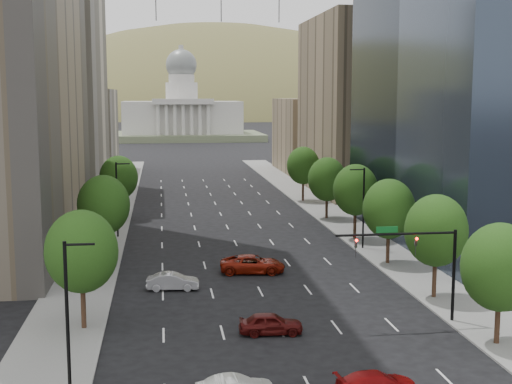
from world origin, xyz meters
name	(u,v)px	position (x,y,z in m)	size (l,w,h in m)	color
sidewalk_left	(97,246)	(-15.50, 60.00, 0.07)	(6.00, 200.00, 0.15)	slate
sidewalk_right	(367,239)	(15.50, 60.00, 0.07)	(6.00, 200.00, 0.15)	slate
midrise_cream_left	(58,91)	(-25.00, 103.00, 17.50)	(14.00, 30.00, 35.00)	beige
filler_left	(82,132)	(-25.00, 136.00, 9.00)	(14.00, 26.00, 18.00)	beige
parking_tan_right	(355,106)	(25.00, 100.00, 15.00)	(14.00, 30.00, 30.00)	#8C7759
filler_right	(313,135)	(25.00, 133.00, 8.00)	(14.00, 26.00, 16.00)	#8C7759
tree_right_0	(500,267)	(14.00, 25.00, 5.39)	(5.20, 5.20, 8.39)	#382316
tree_right_1	(436,231)	(14.00, 36.00, 5.75)	(5.20, 5.20, 8.75)	#382316
tree_right_2	(389,209)	(14.00, 48.00, 5.60)	(5.20, 5.20, 8.61)	#382316
tree_right_3	(356,190)	(14.00, 60.00, 5.89)	(5.20, 5.20, 8.89)	#382316
tree_right_4	(327,179)	(14.00, 74.00, 5.46)	(5.20, 5.20, 8.46)	#382316
tree_right_5	(303,166)	(14.00, 90.00, 5.75)	(5.20, 5.20, 8.75)	#382316
tree_left_0	(81,252)	(-14.00, 32.00, 5.75)	(5.20, 5.20, 8.75)	#382316
tree_left_1	(104,205)	(-14.00, 52.00, 5.96)	(5.20, 5.20, 8.97)	#382316
tree_left_2	(119,178)	(-14.00, 78.00, 5.68)	(5.20, 5.20, 8.68)	#382316
streetlight_rn	(363,206)	(13.44, 55.00, 4.84)	(1.70, 0.20, 9.00)	black
streetlight_ls	(68,316)	(-13.44, 20.00, 4.84)	(1.70, 0.20, 9.00)	black
streetlight_ln	(117,197)	(-13.44, 65.00, 4.84)	(1.70, 0.20, 9.00)	black
traffic_signal	(422,255)	(10.53, 30.00, 5.17)	(9.12, 0.40, 7.38)	black
capitol	(182,117)	(0.00, 249.71, 8.58)	(60.00, 40.00, 35.20)	#596647
foothills	(210,157)	(34.67, 599.39, -37.78)	(720.00, 413.00, 263.00)	olive
car_red_near	(377,384)	(3.50, 18.34, 0.69)	(1.93, 4.74, 1.38)	#970B0C
car_maroon	(271,323)	(-0.80, 29.23, 0.77)	(1.82, 4.53, 1.54)	#430C0B
car_silver	(173,281)	(-7.46, 41.58, 0.75)	(1.58, 4.53, 1.49)	#AAAAAF
car_red_far	(253,264)	(0.17, 46.41, 0.86)	(2.85, 6.18, 1.72)	maroon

